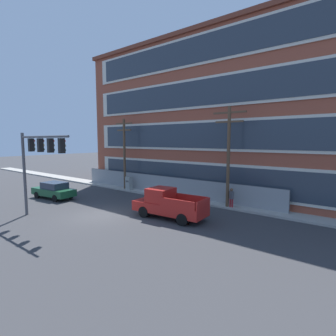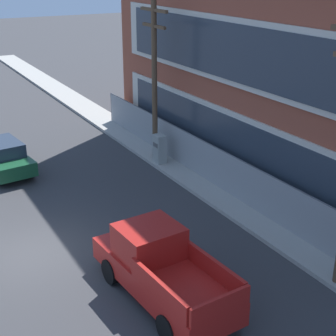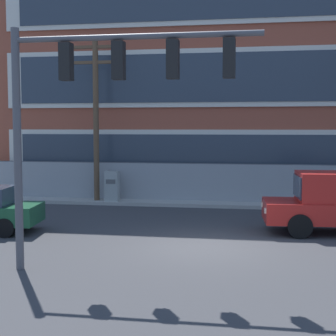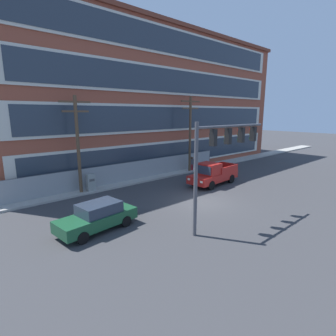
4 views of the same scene
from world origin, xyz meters
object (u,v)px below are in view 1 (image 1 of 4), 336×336
(sedan_dark_green, at_px, (54,190))
(pedestrian_near_cabinet, at_px, (231,197))
(pickup_truck_red, at_px, (168,204))
(utility_pole_near_corner, at_px, (124,151))
(utility_pole_midblock, at_px, (228,152))
(traffic_signal_mast, at_px, (37,155))
(electrical_cabinet, at_px, (129,184))

(sedan_dark_green, xyz_separation_m, pedestrian_near_cabinet, (14.75, 6.77, 0.18))
(pickup_truck_red, relative_size, pedestrian_near_cabinet, 3.25)
(sedan_dark_green, bearing_deg, utility_pole_near_corner, 73.57)
(utility_pole_midblock, bearing_deg, pickup_truck_red, -113.41)
(traffic_signal_mast, xyz_separation_m, utility_pole_midblock, (8.75, 10.83, 0.05))
(pickup_truck_red, bearing_deg, electrical_cabinet, 151.60)
(pickup_truck_red, bearing_deg, sedan_dark_green, -171.59)
(traffic_signal_mast, xyz_separation_m, electrical_cabinet, (-2.78, 10.90, -3.73))
(utility_pole_midblock, relative_size, electrical_cabinet, 5.23)
(sedan_dark_green, distance_m, electrical_cabinet, 7.45)
(traffic_signal_mast, relative_size, sedan_dark_green, 1.33)
(sedan_dark_green, relative_size, utility_pole_near_corner, 0.59)
(pickup_truck_red, relative_size, utility_pole_near_corner, 0.71)
(pickup_truck_red, xyz_separation_m, electrical_cabinet, (-9.37, 5.07, -0.19))
(utility_pole_near_corner, distance_m, pedestrian_near_cabinet, 13.11)
(pickup_truck_red, relative_size, electrical_cabinet, 3.54)
(sedan_dark_green, distance_m, pedestrian_near_cabinet, 16.23)
(utility_pole_near_corner, height_order, utility_pole_midblock, utility_pole_midblock)
(utility_pole_midblock, xyz_separation_m, pedestrian_near_cabinet, (0.36, -0.03, -3.58))
(traffic_signal_mast, bearing_deg, sedan_dark_green, 144.50)
(pedestrian_near_cabinet, bearing_deg, utility_pole_near_corner, 178.76)
(electrical_cabinet, bearing_deg, pickup_truck_red, -28.40)
(utility_pole_near_corner, bearing_deg, traffic_signal_mast, -72.14)
(sedan_dark_green, height_order, pedestrian_near_cabinet, pedestrian_near_cabinet)
(traffic_signal_mast, distance_m, sedan_dark_green, 7.86)
(traffic_signal_mast, distance_m, utility_pole_midblock, 13.92)
(pickup_truck_red, distance_m, utility_pole_near_corner, 11.91)
(pedestrian_near_cabinet, bearing_deg, electrical_cabinet, 179.49)
(sedan_dark_green, bearing_deg, electrical_cabinet, 67.37)
(pickup_truck_red, bearing_deg, pedestrian_near_cabinet, 63.08)
(utility_pole_midblock, distance_m, pedestrian_near_cabinet, 3.59)
(pickup_truck_red, xyz_separation_m, utility_pole_midblock, (2.16, 4.99, 3.58))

